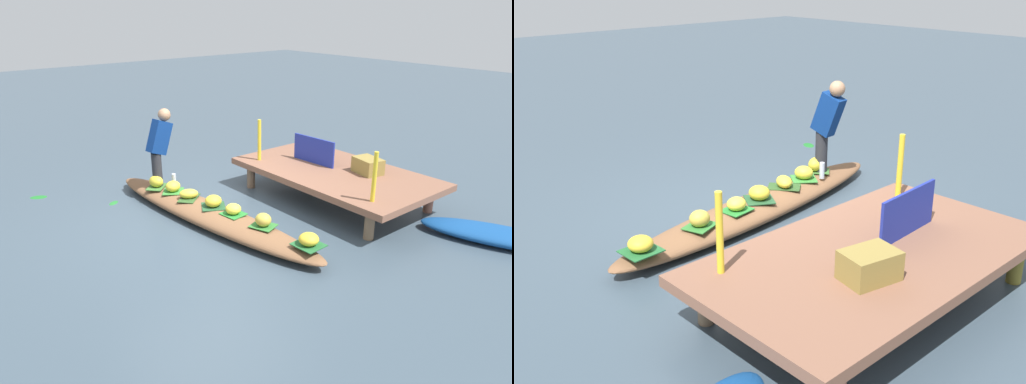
# 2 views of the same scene
# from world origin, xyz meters

# --- Properties ---
(canal_water) EXTENTS (40.00, 40.00, 0.00)m
(canal_water) POSITION_xyz_m (0.00, 0.00, 0.00)
(canal_water) COLOR #3A4A56
(canal_water) RESTS_ON ground
(dock_platform) EXTENTS (3.20, 1.80, 0.50)m
(dock_platform) POSITION_xyz_m (0.58, 2.10, 0.43)
(dock_platform) COLOR brown
(dock_platform) RESTS_ON ground
(vendor_boat) EXTENTS (4.35, 1.15, 0.24)m
(vendor_boat) POSITION_xyz_m (0.00, 0.00, 0.12)
(vendor_boat) COLOR brown
(vendor_boat) RESTS_ON ground
(moored_boat) EXTENTS (2.09, 1.32, 0.20)m
(moored_boat) POSITION_xyz_m (3.03, 2.64, 0.10)
(moored_boat) COLOR navy
(moored_boat) RESTS_ON ground
(leaf_mat_0) EXTENTS (0.42, 0.43, 0.01)m
(leaf_mat_0) POSITION_xyz_m (-1.18, -0.19, 0.25)
(leaf_mat_0) COLOR #3D7231
(leaf_mat_0) RESTS_ON vendor_boat
(banana_bunch_0) EXTENTS (0.29, 0.24, 0.19)m
(banana_bunch_0) POSITION_xyz_m (-1.18, -0.19, 0.34)
(banana_bunch_0) COLOR gold
(banana_bunch_0) RESTS_ON vendor_boat
(leaf_mat_1) EXTENTS (0.39, 0.36, 0.01)m
(leaf_mat_1) POSITION_xyz_m (1.03, 0.20, 0.25)
(leaf_mat_1) COLOR #317630
(leaf_mat_1) RESTS_ON vendor_boat
(banana_bunch_1) EXTENTS (0.23, 0.21, 0.18)m
(banana_bunch_1) POSITION_xyz_m (1.03, 0.20, 0.33)
(banana_bunch_1) COLOR gold
(banana_bunch_1) RESTS_ON vendor_boat
(leaf_mat_2) EXTENTS (0.44, 0.44, 0.01)m
(leaf_mat_2) POSITION_xyz_m (-0.83, -0.08, 0.25)
(leaf_mat_2) COLOR #388435
(leaf_mat_2) RESTS_ON vendor_boat
(banana_bunch_2) EXTENTS (0.31, 0.32, 0.17)m
(banana_bunch_2) POSITION_xyz_m (-0.83, -0.08, 0.33)
(banana_bunch_2) COLOR yellow
(banana_bunch_2) RESTS_ON vendor_boat
(leaf_mat_3) EXTENTS (0.35, 0.32, 0.01)m
(leaf_mat_3) POSITION_xyz_m (0.47, 0.12, 0.25)
(leaf_mat_3) COLOR #287D31
(leaf_mat_3) RESTS_ON vendor_boat
(banana_bunch_3) EXTENTS (0.28, 0.27, 0.15)m
(banana_bunch_3) POSITION_xyz_m (0.47, 0.12, 0.32)
(banana_bunch_3) COLOR yellow
(banana_bunch_3) RESTS_ON vendor_boat
(leaf_mat_4) EXTENTS (0.45, 0.46, 0.01)m
(leaf_mat_4) POSITION_xyz_m (0.07, 0.06, 0.25)
(leaf_mat_4) COLOR #25512D
(leaf_mat_4) RESTS_ON vendor_boat
(banana_bunch_4) EXTENTS (0.32, 0.32, 0.17)m
(banana_bunch_4) POSITION_xyz_m (0.07, 0.06, 0.33)
(banana_bunch_4) COLOR yellow
(banana_bunch_4) RESTS_ON vendor_boat
(leaf_mat_5) EXTENTS (0.37, 0.34, 0.01)m
(leaf_mat_5) POSITION_xyz_m (1.80, 0.28, 0.25)
(leaf_mat_5) COLOR #22612F
(leaf_mat_5) RESTS_ON vendor_boat
(banana_bunch_5) EXTENTS (0.35, 0.35, 0.16)m
(banana_bunch_5) POSITION_xyz_m (1.80, 0.28, 0.32)
(banana_bunch_5) COLOR yellow
(banana_bunch_5) RESTS_ON vendor_boat
(leaf_mat_6) EXTENTS (0.45, 0.46, 0.01)m
(leaf_mat_6) POSITION_xyz_m (-0.44, -0.04, 0.25)
(leaf_mat_6) COLOR #2F5326
(leaf_mat_6) RESTS_ON vendor_boat
(banana_bunch_6) EXTENTS (0.31, 0.34, 0.14)m
(banana_bunch_6) POSITION_xyz_m (-0.44, -0.04, 0.32)
(banana_bunch_6) COLOR yellow
(banana_bunch_6) RESTS_ON vendor_boat
(vendor_person) EXTENTS (0.23, 0.46, 1.23)m
(vendor_person) POSITION_xyz_m (-1.22, -0.06, 0.94)
(vendor_person) COLOR #28282D
(vendor_person) RESTS_ON vendor_boat
(water_bottle) EXTENTS (0.07, 0.07, 0.21)m
(water_bottle) POSITION_xyz_m (-1.03, 0.05, 0.35)
(water_bottle) COLOR silver
(water_bottle) RESTS_ON vendor_boat
(market_banner) EXTENTS (0.85, 0.08, 0.43)m
(market_banner) POSITION_xyz_m (0.08, 2.10, 0.71)
(market_banner) COLOR navy
(market_banner) RESTS_ON dock_platform
(railing_post_west) EXTENTS (0.06, 0.06, 0.70)m
(railing_post_west) POSITION_xyz_m (-0.62, 1.50, 0.85)
(railing_post_west) COLOR yellow
(railing_post_west) RESTS_ON dock_platform
(railing_post_east) EXTENTS (0.06, 0.06, 0.70)m
(railing_post_east) POSITION_xyz_m (1.78, 1.50, 0.85)
(railing_post_east) COLOR yellow
(railing_post_east) RESTS_ON dock_platform
(produce_crate) EXTENTS (0.50, 0.40, 0.24)m
(produce_crate) POSITION_xyz_m (0.99, 2.39, 0.62)
(produce_crate) COLOR olive
(produce_crate) RESTS_ON dock_platform
(drifting_plant_0) EXTENTS (0.28, 0.32, 0.01)m
(drifting_plant_0) POSITION_xyz_m (-2.57, -1.65, 0.00)
(drifting_plant_0) COLOR #1E7128
(drifting_plant_0) RESTS_ON ground
(drifting_plant_1) EXTENTS (0.21, 0.23, 0.01)m
(drifting_plant_1) POSITION_xyz_m (-1.55, -0.79, 0.00)
(drifting_plant_1) COLOR #24732D
(drifting_plant_1) RESTS_ON ground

